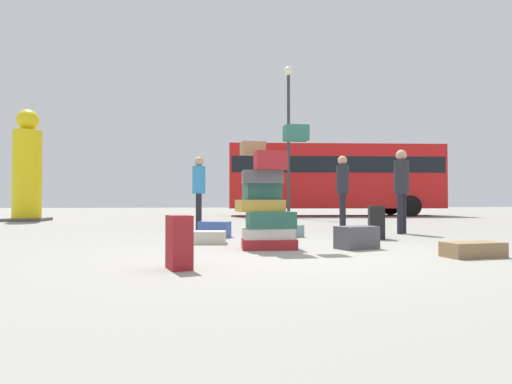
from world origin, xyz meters
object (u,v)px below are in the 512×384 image
person_tourist_with_camera (401,184)px  yellow_dummy_statue (27,172)px  lamp_post (289,119)px  suitcase_tower (267,204)px  suitcase_slate_upright_blue (287,231)px  parked_bus (333,176)px  suitcase_cream_foreground_near (209,237)px  suitcase_maroon_white_trunk (179,242)px  person_passerby_in_red (342,185)px  suitcase_brown_right_side (473,250)px  suitcase_black_behind_tower (376,222)px  suitcase_charcoal_foreground_far (357,237)px  person_bearded_onlooker (199,186)px  suitcase_navy_left_side (215,229)px

person_tourist_with_camera → yellow_dummy_statue: bearing=-83.4°
lamp_post → suitcase_tower: bearing=-103.9°
suitcase_tower → suitcase_slate_upright_blue: size_ratio=3.14×
parked_bus → yellow_dummy_statue: bearing=-156.8°
suitcase_cream_foreground_near → suitcase_maroon_white_trunk: size_ratio=1.00×
person_passerby_in_red → lamp_post: (0.18, 6.79, 2.86)m
suitcase_tower → yellow_dummy_statue: bearing=124.5°
person_tourist_with_camera → person_passerby_in_red: bearing=-112.5°
suitcase_maroon_white_trunk → person_passerby_in_red: 6.71m
suitcase_maroon_white_trunk → lamp_post: (3.79, 12.39, 3.64)m
suitcase_slate_upright_blue → person_passerby_in_red: 2.87m
suitcase_cream_foreground_near → suitcase_maroon_white_trunk: 2.57m
suitcase_tower → yellow_dummy_statue: 11.57m
suitcase_brown_right_side → suitcase_black_behind_tower: 2.54m
suitcase_tower → suitcase_cream_foreground_near: 1.29m
suitcase_cream_foreground_near → suitcase_charcoal_foreground_far: size_ratio=0.95×
suitcase_brown_right_side → person_bearded_onlooker: bearing=114.3°
suitcase_tower → suitcase_brown_right_side: (2.26, -1.24, -0.54)m
suitcase_slate_upright_blue → yellow_dummy_statue: 10.61m
suitcase_black_behind_tower → yellow_dummy_statue: size_ratio=0.16×
suitcase_slate_upright_blue → lamp_post: size_ratio=0.09×
suitcase_charcoal_foreground_far → parked_bus: parked_bus is taller
suitcase_navy_left_side → person_bearded_onlooker: person_bearded_onlooker is taller
yellow_dummy_statue → suitcase_tower: bearing=-55.5°
suitcase_brown_right_side → yellow_dummy_statue: 13.96m
suitcase_cream_foreground_near → lamp_post: lamp_post is taller
person_bearded_onlooker → suitcase_slate_upright_blue: bearing=40.5°
suitcase_charcoal_foreground_far → person_passerby_in_red: 4.37m
person_bearded_onlooker → suitcase_charcoal_foreground_far: bearing=31.5°
suitcase_tower → suitcase_black_behind_tower: suitcase_tower is taller
suitcase_navy_left_side → lamp_post: 9.98m
suitcase_slate_upright_blue → suitcase_brown_right_side: 3.48m
person_tourist_with_camera → suitcase_black_behind_tower: bearing=-0.1°
suitcase_maroon_white_trunk → suitcase_black_behind_tower: 4.44m
suitcase_cream_foreground_near → suitcase_charcoal_foreground_far: (2.02, -1.04, 0.06)m
suitcase_charcoal_foreground_far → lamp_post: bearing=62.7°
lamp_post → suitcase_slate_upright_blue: bearing=-102.5°
suitcase_maroon_white_trunk → person_bearded_onlooker: 5.82m
yellow_dummy_statue → person_passerby_in_red: bearing=-31.8°
person_passerby_in_red → lamp_post: size_ratio=0.29×
suitcase_navy_left_side → suitcase_brown_right_side: suitcase_navy_left_side is taller
suitcase_brown_right_side → suitcase_maroon_white_trunk: 3.44m
suitcase_charcoal_foreground_far → yellow_dummy_statue: bearing=108.8°
suitcase_black_behind_tower → suitcase_brown_right_side: bearing=-71.6°
suitcase_tower → suitcase_brown_right_side: bearing=-28.7°
person_bearded_onlooker → person_passerby_in_red: size_ratio=0.97×
suitcase_slate_upright_blue → suitcase_charcoal_foreground_far: bearing=-99.7°
suitcase_tower → suitcase_slate_upright_blue: suitcase_tower is taller
person_tourist_with_camera → yellow_dummy_statue: 12.05m
suitcase_black_behind_tower → person_passerby_in_red: size_ratio=0.33×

